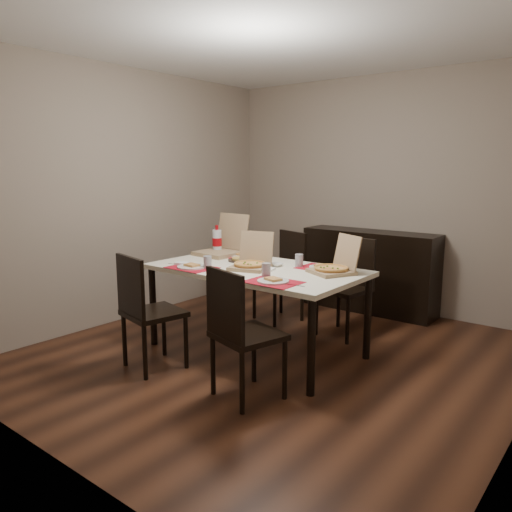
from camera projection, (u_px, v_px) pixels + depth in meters
name	position (u px, v px, depth m)	size (l,w,h in m)	color
ground	(275.00, 357.00, 4.29)	(3.80, 4.00, 0.02)	#472616
room_walls	(306.00, 151.00, 4.32)	(3.84, 4.02, 2.62)	gray
sideboard	(369.00, 271.00, 5.58)	(1.50, 0.40, 0.90)	black
dining_table	(256.00, 275.00, 4.27)	(1.80, 1.00, 0.75)	white
chair_near_left	(145.00, 307.00, 3.91)	(0.50, 0.50, 0.93)	black
chair_near_right	(240.00, 329.00, 3.39)	(0.52, 0.52, 0.93)	black
chair_far_left	(284.00, 271.00, 5.25)	(0.52, 0.52, 0.93)	black
chair_far_right	(348.00, 282.00, 4.78)	(0.47, 0.47, 0.93)	black
setting_near_left	(195.00, 265.00, 4.25)	(0.50, 0.30, 0.11)	red
setting_near_right	(271.00, 278.00, 3.76)	(0.46, 0.30, 0.11)	red
setting_far_left	(242.00, 255.00, 4.76)	(0.49, 0.30, 0.11)	red
setting_far_right	(316.00, 265.00, 4.24)	(0.47, 0.30, 0.11)	red
napkin_loose	(267.00, 269.00, 4.15)	(0.12, 0.11, 0.02)	white
pizza_box_center	(251.00, 263.00, 4.21)	(0.38, 0.40, 0.30)	#937755
pizza_box_right	(334.00, 267.00, 4.02)	(0.42, 0.44, 0.31)	#937755
pizza_box_left	(222.00, 248.00, 4.88)	(0.41, 0.45, 0.39)	#937755
faina_plate	(242.00, 260.00, 4.56)	(0.26, 0.26, 0.03)	black
dip_bowl	(276.00, 265.00, 4.31)	(0.11, 0.11, 0.03)	white
soda_bottle	(217.00, 241.00, 4.95)	(0.09, 0.09, 0.28)	silver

